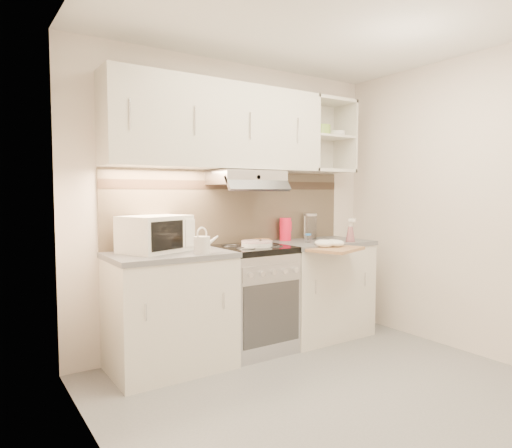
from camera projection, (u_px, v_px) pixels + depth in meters
name	position (u px, v px, depth m)	size (l,w,h in m)	color
ground	(343.00, 397.00, 3.02)	(3.00, 3.00, 0.00)	gray
room_shell	(309.00, 154.00, 3.21)	(3.04, 2.84, 2.52)	silver
base_cabinet_left	(170.00, 313.00, 3.49)	(0.90, 0.60, 0.86)	silver
worktop_left	(169.00, 255.00, 3.46)	(0.92, 0.62, 0.04)	slate
base_cabinet_right	(319.00, 290.00, 4.31)	(0.90, 0.60, 0.86)	silver
worktop_right	(319.00, 243.00, 4.28)	(0.92, 0.62, 0.04)	slate
electric_range	(252.00, 298.00, 3.90)	(0.60, 0.60, 0.90)	#B7B7BC
microwave	(155.00, 234.00, 3.49)	(0.59, 0.53, 0.28)	white
watering_can	(203.00, 244.00, 3.37)	(0.23, 0.13, 0.20)	silver
plate_stack	(257.00, 244.00, 3.83)	(0.26, 0.26, 0.06)	white
bread_loaf	(262.00, 241.00, 4.06)	(0.16, 0.16, 0.04)	#AA7A3F
pink_pitcher	(285.00, 229.00, 4.31)	(0.12, 0.11, 0.22)	#FF163C
glass_jar	(310.00, 226.00, 4.45)	(0.13, 0.13, 0.25)	white
spice_jar	(308.00, 238.00, 4.15)	(0.05, 0.05, 0.08)	white
spray_bottle	(350.00, 232.00, 4.20)	(0.09, 0.09, 0.23)	pink
cutting_board	(332.00, 249.00, 3.89)	(0.46, 0.41, 0.03)	tan
dish_towel	(328.00, 243.00, 3.93)	(0.27, 0.23, 0.07)	silver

